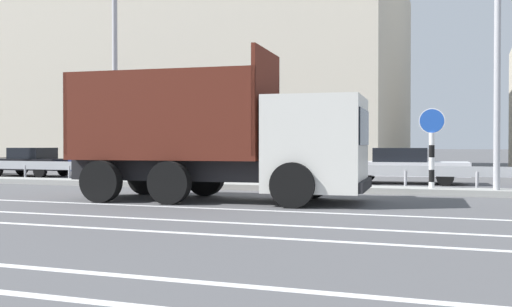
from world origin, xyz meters
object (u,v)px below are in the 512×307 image
(parked_car_2, at_px, (31,162))
(parked_car_4, at_px, (264,163))
(median_road_sign, at_px, (432,149))
(parked_car_5, at_px, (403,165))
(street_lamp_1, at_px, (113,35))
(parked_car_3, at_px, (128,161))
(dump_truck, at_px, (254,148))

(parked_car_2, bearing_deg, parked_car_4, -87.66)
(parked_car_2, bearing_deg, median_road_sign, -102.28)
(median_road_sign, relative_size, parked_car_2, 0.64)
(parked_car_5, bearing_deg, parked_car_2, -92.27)
(street_lamp_1, bearing_deg, parked_car_3, 116.15)
(median_road_sign, xyz_separation_m, parked_car_2, (-17.57, 3.93, -0.65))
(parked_car_2, relative_size, parked_car_5, 0.83)
(median_road_sign, height_order, parked_car_4, median_road_sign)
(dump_truck, distance_m, parked_car_5, 8.75)
(parked_car_2, height_order, parked_car_3, parked_car_3)
(parked_car_4, bearing_deg, parked_car_3, 90.90)
(dump_truck, bearing_deg, parked_car_4, -166.81)
(parked_car_2, bearing_deg, dump_truck, -119.35)
(parked_car_5, bearing_deg, parked_car_3, -92.01)
(parked_car_4, distance_m, parked_car_5, 5.35)
(median_road_sign, xyz_separation_m, parked_car_3, (-12.63, 4.05, -0.60))
(parked_car_2, xyz_separation_m, parked_car_4, (10.95, 0.38, 0.04))
(parked_car_2, bearing_deg, street_lamp_1, -120.60)
(median_road_sign, xyz_separation_m, parked_car_4, (-6.62, 4.32, -0.61))
(parked_car_3, bearing_deg, median_road_sign, -105.92)
(median_road_sign, bearing_deg, parked_car_2, 167.38)
(parked_car_2, relative_size, parked_car_3, 0.80)
(street_lamp_1, distance_m, parked_car_5, 11.33)
(parked_car_3, xyz_separation_m, parked_car_4, (6.00, 0.26, -0.01))
(dump_truck, xyz_separation_m, parked_car_4, (-2.54, 8.07, -0.65))
(median_road_sign, bearing_deg, parked_car_5, 105.80)
(parked_car_2, bearing_deg, parked_car_5, -87.67)
(parked_car_5, bearing_deg, parked_car_4, -92.29)
(dump_truck, distance_m, parked_car_2, 15.54)
(parked_car_3, relative_size, parked_car_4, 1.23)
(dump_truck, xyz_separation_m, parked_car_3, (-8.55, 7.81, -0.64))
(median_road_sign, height_order, parked_car_3, median_road_sign)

